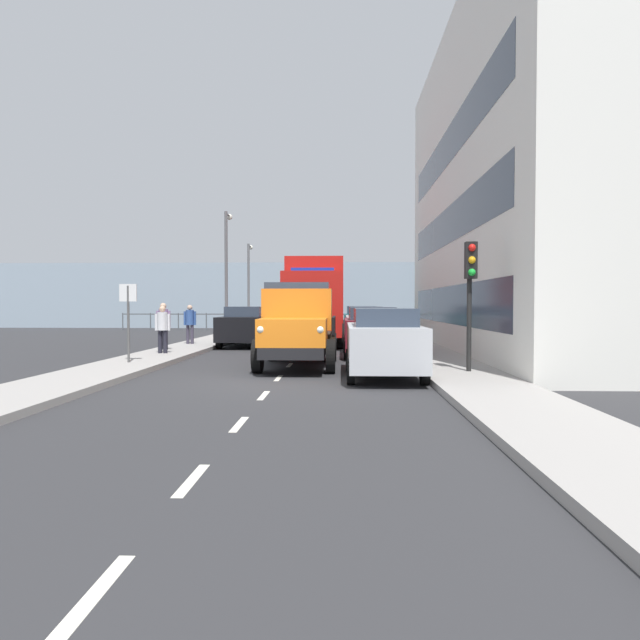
{
  "coord_description": "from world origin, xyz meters",
  "views": [
    {
      "loc": [
        -1.54,
        13.2,
        1.82
      ],
      "look_at": [
        -0.78,
        -7.06,
        1.26
      ],
      "focal_mm": 31.81,
      "sensor_mm": 36.0,
      "label": 1
    }
  ],
  "objects_px": {
    "pedestrian_by_lamp": "(163,326)",
    "lamp_post_far": "(249,278)",
    "pedestrian_near_railing": "(163,322)",
    "car_silver_kerbside_near": "(383,341)",
    "street_sign": "(128,309)",
    "car_maroon_kerbside_1": "(371,331)",
    "lamp_post_promenade": "(227,262)",
    "pedestrian_in_dark_coat": "(190,321)",
    "traffic_light_near": "(470,278)",
    "car_black_oppositeside_0": "(246,326)",
    "car_teal_kerbside_3": "(361,321)",
    "car_white_kerbside_2": "(365,325)",
    "truck_vintage_orange": "(298,327)",
    "lorry_cargo_red": "(316,299)"
  },
  "relations": [
    {
      "from": "pedestrian_by_lamp",
      "to": "lamp_post_far",
      "type": "bearing_deg",
      "value": -89.53
    },
    {
      "from": "pedestrian_by_lamp",
      "to": "pedestrian_near_railing",
      "type": "height_order",
      "value": "pedestrian_near_railing"
    },
    {
      "from": "car_silver_kerbside_near",
      "to": "street_sign",
      "type": "xyz_separation_m",
      "value": [
        7.16,
        -1.94,
        0.79
      ]
    },
    {
      "from": "car_maroon_kerbside_1",
      "to": "lamp_post_promenade",
      "type": "relative_size",
      "value": 0.65
    },
    {
      "from": "pedestrian_in_dark_coat",
      "to": "traffic_light_near",
      "type": "relative_size",
      "value": 0.51
    },
    {
      "from": "car_black_oppositeside_0",
      "to": "lamp_post_promenade",
      "type": "xyz_separation_m",
      "value": [
        1.78,
        -4.7,
        3.09
      ]
    },
    {
      "from": "car_teal_kerbside_3",
      "to": "lamp_post_promenade",
      "type": "height_order",
      "value": "lamp_post_promenade"
    },
    {
      "from": "car_teal_kerbside_3",
      "to": "street_sign",
      "type": "height_order",
      "value": "street_sign"
    },
    {
      "from": "traffic_light_near",
      "to": "car_white_kerbside_2",
      "type": "bearing_deg",
      "value": -78.78
    },
    {
      "from": "car_teal_kerbside_3",
      "to": "pedestrian_by_lamp",
      "type": "height_order",
      "value": "pedestrian_by_lamp"
    },
    {
      "from": "pedestrian_near_railing",
      "to": "lamp_post_promenade",
      "type": "height_order",
      "value": "lamp_post_promenade"
    },
    {
      "from": "car_maroon_kerbside_1",
      "to": "car_black_oppositeside_0",
      "type": "height_order",
      "value": "same"
    },
    {
      "from": "car_teal_kerbside_3",
      "to": "lamp_post_far",
      "type": "xyz_separation_m",
      "value": [
        7.3,
        -7.85,
        2.73
      ]
    },
    {
      "from": "car_white_kerbside_2",
      "to": "car_teal_kerbside_3",
      "type": "height_order",
      "value": "same"
    },
    {
      "from": "car_white_kerbside_2",
      "to": "car_teal_kerbside_3",
      "type": "xyz_separation_m",
      "value": [
        -0.0,
        -5.43,
        0.0
      ]
    },
    {
      "from": "truck_vintage_orange",
      "to": "pedestrian_in_dark_coat",
      "type": "relative_size",
      "value": 3.44
    },
    {
      "from": "car_white_kerbside_2",
      "to": "lamp_post_promenade",
      "type": "xyz_separation_m",
      "value": [
        6.96,
        -4.18,
        3.09
      ]
    },
    {
      "from": "car_black_oppositeside_0",
      "to": "pedestrian_in_dark_coat",
      "type": "relative_size",
      "value": 2.84
    },
    {
      "from": "car_silver_kerbside_near",
      "to": "traffic_light_near",
      "type": "xyz_separation_m",
      "value": [
        -2.14,
        -0.05,
        1.58
      ]
    },
    {
      "from": "street_sign",
      "to": "car_white_kerbside_2",
      "type": "bearing_deg",
      "value": -128.84
    },
    {
      "from": "lorry_cargo_red",
      "to": "car_black_oppositeside_0",
      "type": "bearing_deg",
      "value": 26.23
    },
    {
      "from": "car_black_oppositeside_0",
      "to": "car_maroon_kerbside_1",
      "type": "bearing_deg",
      "value": 138.6
    },
    {
      "from": "car_maroon_kerbside_1",
      "to": "car_white_kerbside_2",
      "type": "bearing_deg",
      "value": -90.0
    },
    {
      "from": "lamp_post_promenade",
      "to": "lamp_post_far",
      "type": "height_order",
      "value": "lamp_post_promenade"
    },
    {
      "from": "pedestrian_by_lamp",
      "to": "traffic_light_near",
      "type": "distance_m",
      "value": 10.6
    },
    {
      "from": "traffic_light_near",
      "to": "lamp_post_promenade",
      "type": "bearing_deg",
      "value": -58.7
    },
    {
      "from": "car_teal_kerbside_3",
      "to": "car_black_oppositeside_0",
      "type": "xyz_separation_m",
      "value": [
        5.18,
        5.96,
        0.0
      ]
    },
    {
      "from": "truck_vintage_orange",
      "to": "car_black_oppositeside_0",
      "type": "bearing_deg",
      "value": -70.65
    },
    {
      "from": "car_teal_kerbside_3",
      "to": "lamp_post_far",
      "type": "bearing_deg",
      "value": -47.08
    },
    {
      "from": "car_maroon_kerbside_1",
      "to": "pedestrian_by_lamp",
      "type": "relative_size",
      "value": 2.59
    },
    {
      "from": "pedestrian_in_dark_coat",
      "to": "traffic_light_near",
      "type": "distance_m",
      "value": 13.58
    },
    {
      "from": "car_teal_kerbside_3",
      "to": "pedestrian_in_dark_coat",
      "type": "bearing_deg",
      "value": 41.98
    },
    {
      "from": "pedestrian_by_lamp",
      "to": "pedestrian_in_dark_coat",
      "type": "height_order",
      "value": "pedestrian_in_dark_coat"
    },
    {
      "from": "pedestrian_near_railing",
      "to": "street_sign",
      "type": "relative_size",
      "value": 0.76
    },
    {
      "from": "car_maroon_kerbside_1",
      "to": "street_sign",
      "type": "xyz_separation_m",
      "value": [
        7.16,
        3.8,
        0.79
      ]
    },
    {
      "from": "lorry_cargo_red",
      "to": "lamp_post_far",
      "type": "xyz_separation_m",
      "value": [
        5.08,
        -12.34,
        1.55
      ]
    },
    {
      "from": "pedestrian_by_lamp",
      "to": "lamp_post_promenade",
      "type": "bearing_deg",
      "value": -91.04
    },
    {
      "from": "traffic_light_near",
      "to": "lamp_post_far",
      "type": "distance_m",
      "value": 25.87
    },
    {
      "from": "car_teal_kerbside_3",
      "to": "pedestrian_in_dark_coat",
      "type": "height_order",
      "value": "pedestrian_in_dark_coat"
    },
    {
      "from": "car_silver_kerbside_near",
      "to": "car_maroon_kerbside_1",
      "type": "bearing_deg",
      "value": -90.0
    },
    {
      "from": "lorry_cargo_red",
      "to": "car_silver_kerbside_near",
      "type": "distance_m",
      "value": 12.04
    },
    {
      "from": "car_black_oppositeside_0",
      "to": "car_teal_kerbside_3",
      "type": "bearing_deg",
      "value": -131.02
    },
    {
      "from": "truck_vintage_orange",
      "to": "car_white_kerbside_2",
      "type": "xyz_separation_m",
      "value": [
        -2.29,
        -8.75,
        -0.28
      ]
    },
    {
      "from": "car_maroon_kerbside_1",
      "to": "street_sign",
      "type": "bearing_deg",
      "value": 27.96
    },
    {
      "from": "pedestrian_near_railing",
      "to": "lamp_post_far",
      "type": "distance_m",
      "value": 17.83
    },
    {
      "from": "pedestrian_near_railing",
      "to": "lamp_post_promenade",
      "type": "relative_size",
      "value": 0.27
    },
    {
      "from": "pedestrian_by_lamp",
      "to": "car_teal_kerbside_3",
      "type": "bearing_deg",
      "value": -122.35
    },
    {
      "from": "truck_vintage_orange",
      "to": "car_teal_kerbside_3",
      "type": "height_order",
      "value": "truck_vintage_orange"
    },
    {
      "from": "car_teal_kerbside_3",
      "to": "lamp_post_promenade",
      "type": "xyz_separation_m",
      "value": [
        6.96,
        1.26,
        3.09
      ]
    },
    {
      "from": "pedestrian_by_lamp",
      "to": "truck_vintage_orange",
      "type": "bearing_deg",
      "value": 149.02
    }
  ]
}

